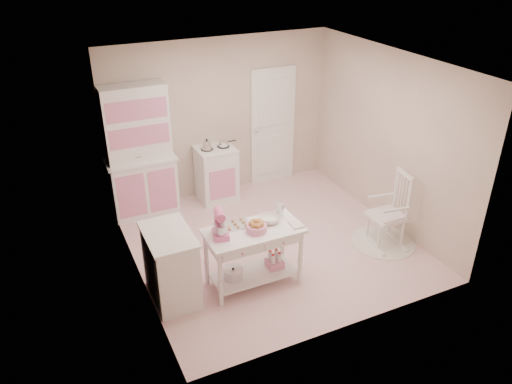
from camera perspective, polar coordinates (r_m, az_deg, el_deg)
room_shell at (r=6.52m, az=1.96°, el=6.33°), size 3.84×3.84×2.62m
door at (r=8.70m, az=1.92°, el=7.53°), size 0.82×0.05×2.04m
hutch at (r=7.78m, az=-13.14°, el=4.43°), size 1.06×0.50×2.08m
stove at (r=8.27m, az=-4.55°, el=2.11°), size 0.62×0.57×0.92m
base_cabinet at (r=6.13m, az=-9.70°, el=-8.31°), size 0.54×0.84×0.92m
lace_rug at (r=7.52m, az=14.31°, el=-5.54°), size 0.92×0.92×0.01m
rocking_chair at (r=7.24m, az=14.80°, el=-1.94°), size 0.59×0.79×1.10m
work_table at (r=6.30m, az=-0.29°, el=-7.41°), size 1.20×0.60×0.80m
stand_mixer at (r=5.87m, az=-4.12°, el=-3.73°), size 0.25×0.31×0.34m
cookie_tray at (r=6.16m, az=-2.27°, el=-3.76°), size 0.34×0.24×0.02m
bread_basket at (r=6.02m, az=0.07°, el=-4.15°), size 0.25×0.25×0.09m
mixing_bowl at (r=6.21m, az=1.57°, el=-3.11°), size 0.26×0.26×0.08m
metal_pitcher at (r=6.32m, az=2.71°, el=-2.07°), size 0.10×0.10×0.17m
recipe_book at (r=6.16m, az=3.98°, el=-3.83°), size 0.16×0.20×0.02m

